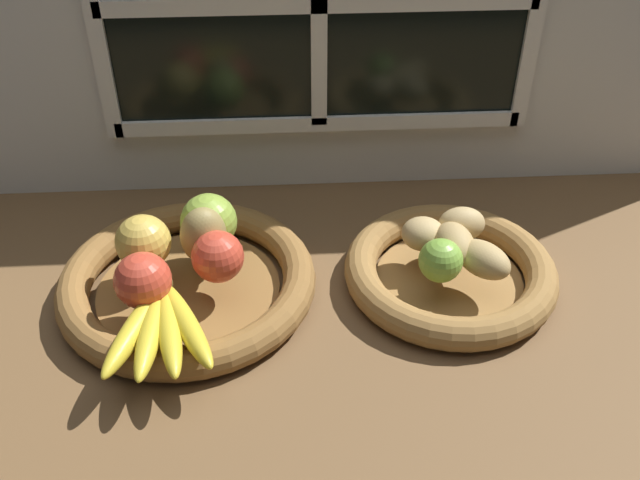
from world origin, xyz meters
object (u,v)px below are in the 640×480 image
(apple_golden_left, at_px, (143,242))
(apple_red_front, at_px, (143,280))
(apple_green_back, at_px, (209,222))
(potato_large, at_px, (454,244))
(potato_oblong, at_px, (423,234))
(banana_bunch_front, at_px, (161,326))
(fruit_bowl_right, at_px, (450,272))
(apple_red_right, at_px, (218,257))
(potato_small, at_px, (483,259))
(pear_brown, at_px, (203,235))
(fruit_bowl_left, at_px, (188,282))
(lime_near, at_px, (441,260))
(potato_back, at_px, (462,224))

(apple_golden_left, distance_m, apple_red_front, 0.08)
(apple_green_back, relative_size, potato_large, 1.01)
(potato_oblong, bearing_deg, banana_bunch_front, -156.15)
(fruit_bowl_right, relative_size, apple_red_right, 4.27)
(fruit_bowl_right, xyz_separation_m, potato_small, (0.03, -0.03, 0.05))
(apple_golden_left, height_order, apple_red_front, apple_golden_left)
(apple_golden_left, bearing_deg, apple_red_front, -82.73)
(banana_bunch_front, bearing_deg, apple_golden_left, 104.59)
(apple_green_back, height_order, pear_brown, pear_brown)
(apple_red_front, height_order, potato_small, apple_red_front)
(apple_green_back, distance_m, potato_oblong, 0.30)
(apple_red_front, xyz_separation_m, potato_large, (0.41, 0.06, -0.01))
(fruit_bowl_left, bearing_deg, apple_red_front, -123.77)
(banana_bunch_front, relative_size, lime_near, 3.06)
(pear_brown, relative_size, potato_back, 1.27)
(fruit_bowl_right, distance_m, potato_small, 0.07)
(apple_red_front, distance_m, potato_large, 0.41)
(apple_red_right, bearing_deg, potato_small, -1.99)
(pear_brown, height_order, potato_large, pear_brown)
(apple_red_front, relative_size, potato_small, 0.90)
(pear_brown, relative_size, potato_large, 1.09)
(potato_small, xyz_separation_m, lime_near, (-0.06, -0.01, 0.01))
(potato_large, bearing_deg, potato_back, 65.56)
(pear_brown, bearing_deg, potato_small, -7.58)
(fruit_bowl_left, relative_size, potato_small, 4.39)
(apple_red_front, height_order, potato_back, apple_red_front)
(potato_small, bearing_deg, potato_back, 98.97)
(apple_red_right, height_order, apple_red_front, apple_red_front)
(fruit_bowl_left, relative_size, potato_oblong, 5.78)
(apple_golden_left, bearing_deg, potato_oblong, 2.27)
(fruit_bowl_right, distance_m, apple_green_back, 0.34)
(apple_red_right, xyz_separation_m, lime_near, (0.29, -0.02, -0.01))
(fruit_bowl_left, relative_size, lime_near, 6.00)
(apple_golden_left, xyz_separation_m, apple_green_back, (0.08, 0.04, 0.00))
(apple_golden_left, relative_size, apple_red_right, 1.08)
(apple_golden_left, bearing_deg, potato_small, -5.84)
(apple_golden_left, xyz_separation_m, potato_back, (0.44, 0.03, -0.01))
(fruit_bowl_left, height_order, apple_red_right, apple_red_right)
(apple_golden_left, height_order, apple_red_right, apple_golden_left)
(fruit_bowl_left, distance_m, potato_small, 0.40)
(potato_oblong, distance_m, lime_near, 0.07)
(banana_bunch_front, bearing_deg, apple_red_front, 113.56)
(apple_red_right, xyz_separation_m, potato_back, (0.34, 0.07, -0.01))
(fruit_bowl_right, bearing_deg, fruit_bowl_left, 180.00)
(fruit_bowl_right, relative_size, apple_golden_left, 3.97)
(fruit_bowl_left, distance_m, apple_red_front, 0.10)
(potato_large, bearing_deg, banana_bunch_front, -162.00)
(banana_bunch_front, bearing_deg, apple_green_back, 74.50)
(apple_red_right, distance_m, apple_green_back, 0.07)
(potato_large, bearing_deg, potato_small, -45.00)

